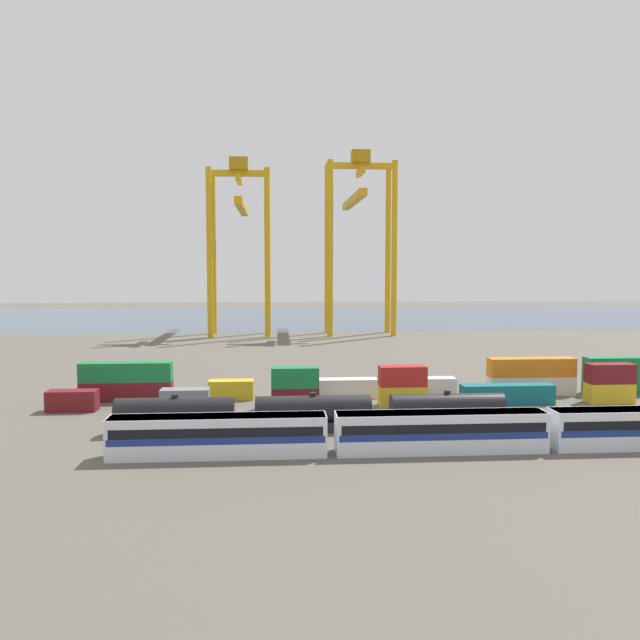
{
  "coord_description": "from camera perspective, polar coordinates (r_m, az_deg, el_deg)",
  "views": [
    {
      "loc": [
        -9.66,
        -81.34,
        17.77
      ],
      "look_at": [
        -2.14,
        23.01,
        9.2
      ],
      "focal_mm": 35.66,
      "sensor_mm": 36.0,
      "label": 1
    }
  ],
  "objects": [
    {
      "name": "shipping_container_4",
      "position": [
        83.26,
        7.4,
        -6.76
      ],
      "size": [
        6.04,
        2.44,
        2.6
      ],
      "primitive_type": "cube",
      "color": "gold",
      "rests_on": "ground_plane"
    },
    {
      "name": "harbour_water",
      "position": [
        230.66,
        -1.71,
        0.27
      ],
      "size": [
        400.0,
        110.0,
        0.01
      ],
      "primitive_type": "cube",
      "color": "#384C60",
      "rests_on": "ground_plane"
    },
    {
      "name": "shipping_container_7",
      "position": [
        92.81,
        24.52,
        -5.96
      ],
      "size": [
        6.04,
        2.44,
        2.6
      ],
      "primitive_type": "cube",
      "color": "gold",
      "rests_on": "ground_plane"
    },
    {
      "name": "shipping_container_3",
      "position": [
        81.18,
        -2.26,
        -5.16
      ],
      "size": [
        6.04,
        2.44,
        2.6
      ],
      "primitive_type": "cube",
      "color": "#197538",
      "rests_on": "shipping_container_2"
    },
    {
      "name": "freight_tank_row",
      "position": [
        70.08,
        -0.62,
        -8.33
      ],
      "size": [
        42.39,
        2.79,
        4.25
      ],
      "color": "#232326",
      "rests_on": "ground_plane"
    },
    {
      "name": "gantry_crane_central",
      "position": [
        173.89,
        3.47,
        8.72
      ],
      "size": [
        18.3,
        41.25,
        48.56
      ],
      "color": "gold",
      "rests_on": "ground_plane"
    },
    {
      "name": "gantry_crane_west",
      "position": [
        172.27,
        -7.19,
        8.22
      ],
      "size": [
        16.24,
        38.9,
        46.32
      ],
      "color": "gold",
      "rests_on": "ground_plane"
    },
    {
      "name": "shipping_container_16",
      "position": [
        100.55,
        25.8,
        -5.21
      ],
      "size": [
        12.1,
        2.44,
        2.6
      ],
      "primitive_type": "cube",
      "color": "#197538",
      "rests_on": "ground_plane"
    },
    {
      "name": "shipping_container_2",
      "position": [
        81.67,
        -2.26,
        -6.95
      ],
      "size": [
        6.04,
        2.44,
        2.6
      ],
      "primitive_type": "cube",
      "color": "maroon",
      "rests_on": "ground_plane"
    },
    {
      "name": "shipping_container_12",
      "position": [
        87.68,
        1.21,
        -6.14
      ],
      "size": [
        12.1,
        2.44,
        2.6
      ],
      "primitive_type": "cube",
      "color": "silver",
      "rests_on": "ground_plane"
    },
    {
      "name": "shipping_container_15",
      "position": [
        93.99,
        18.44,
        -4.04
      ],
      "size": [
        12.1,
        2.44,
        2.6
      ],
      "primitive_type": "cube",
      "color": "orange",
      "rests_on": "shipping_container_14"
    },
    {
      "name": "shipping_container_6",
      "position": [
        87.07,
        16.43,
        -6.41
      ],
      "size": [
        12.1,
        2.44,
        2.6
      ],
      "primitive_type": "cube",
      "color": "#146066",
      "rests_on": "ground_plane"
    },
    {
      "name": "shipping_container_17",
      "position": [
        100.15,
        25.85,
        -3.75
      ],
      "size": [
        12.1,
        2.44,
        2.6
      ],
      "primitive_type": "cube",
      "color": "#197538",
      "rests_on": "shipping_container_16"
    },
    {
      "name": "shipping_container_0",
      "position": [
        85.42,
        -21.33,
        -6.76
      ],
      "size": [
        6.04,
        2.44,
        2.6
      ],
      "primitive_type": "cube",
      "color": "maroon",
      "rests_on": "ground_plane"
    },
    {
      "name": "shipping_container_9",
      "position": [
        89.54,
        -16.97,
        -6.12
      ],
      "size": [
        12.1,
        2.44,
        2.6
      ],
      "primitive_type": "cube",
      "color": "maroon",
      "rests_on": "ground_plane"
    },
    {
      "name": "shipping_container_10",
      "position": [
        89.1,
        -17.01,
        -4.48
      ],
      "size": [
        12.1,
        2.44,
        2.6
      ],
      "primitive_type": "cube",
      "color": "#197538",
      "rests_on": "shipping_container_9"
    },
    {
      "name": "shipping_container_1",
      "position": [
        82.41,
        -12.01,
        -6.95
      ],
      "size": [
        6.04,
        2.44,
        2.6
      ],
      "primitive_type": "cube",
      "color": "slate",
      "rests_on": "ground_plane"
    },
    {
      "name": "shipping_container_14",
      "position": [
        94.41,
        18.4,
        -5.6
      ],
      "size": [
        12.1,
        2.44,
        2.6
      ],
      "primitive_type": "cube",
      "color": "silver",
      "rests_on": "ground_plane"
    },
    {
      "name": "passenger_train",
      "position": [
        63.42,
        10.78,
        -9.66
      ],
      "size": [
        63.19,
        3.14,
        3.9
      ],
      "color": "silver",
      "rests_on": "ground_plane"
    },
    {
      "name": "shipping_container_11",
      "position": [
        87.51,
        -7.98,
        -6.21
      ],
      "size": [
        6.04,
        2.44,
        2.6
      ],
      "primitive_type": "cube",
      "color": "gold",
      "rests_on": "ground_plane"
    },
    {
      "name": "shipping_container_8",
      "position": [
        92.39,
        24.58,
        -4.38
      ],
      "size": [
        6.04,
        2.44,
        2.6
      ],
      "primitive_type": "cube",
      "color": "maroon",
      "rests_on": "shipping_container_7"
    },
    {
      "name": "shipping_container_13",
      "position": [
        90.03,
        10.13,
        -5.93
      ],
      "size": [
        6.04,
        2.44,
        2.6
      ],
      "primitive_type": "cube",
      "color": "silver",
      "rests_on": "ground_plane"
    },
    {
      "name": "ground_plane",
      "position": [
        123.02,
        0.43,
        -3.62
      ],
      "size": [
        420.0,
        420.0,
        0.0
      ],
      "primitive_type": "plane",
      "color": "#5B564C"
    },
    {
      "name": "shipping_container_5",
      "position": [
        82.79,
        7.41,
        -5.0
      ],
      "size": [
        6.04,
        2.44,
        2.6
      ],
      "primitive_type": "cube",
      "color": "#AD211C",
      "rests_on": "shipping_container_4"
    }
  ]
}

